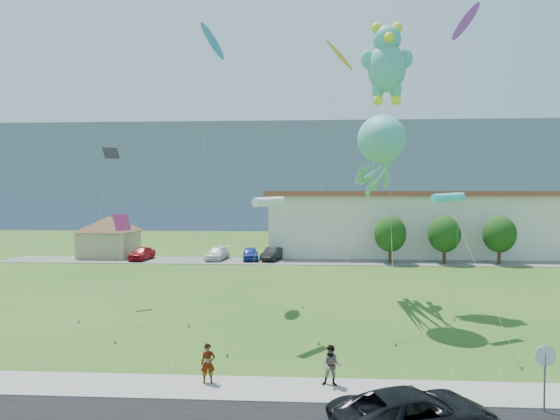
% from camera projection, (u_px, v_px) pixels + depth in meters
% --- Properties ---
extents(ground, '(160.00, 160.00, 0.00)m').
position_uv_depth(ground, '(288.00, 367.00, 22.85)').
color(ground, '#274F16').
rests_on(ground, ground).
extents(sidewalk, '(80.00, 2.50, 0.10)m').
position_uv_depth(sidewalk, '(285.00, 390.00, 20.10)').
color(sidewalk, gray).
rests_on(sidewalk, ground).
extents(parking_strip, '(70.00, 6.00, 0.06)m').
position_uv_depth(parking_strip, '(301.00, 261.00, 57.76)').
color(parking_strip, '#59544C').
rests_on(parking_strip, ground).
extents(hill_ridge, '(160.00, 50.00, 25.00)m').
position_uv_depth(hill_ridge, '(307.00, 177.00, 142.12)').
color(hill_ridge, slate).
rests_on(hill_ridge, ground).
extents(pavilion, '(9.20, 9.20, 5.00)m').
position_uv_depth(pavilion, '(109.00, 233.00, 62.10)').
color(pavilion, tan).
rests_on(pavilion, ground).
extents(warehouse, '(61.00, 15.00, 8.20)m').
position_uv_depth(warehouse, '(502.00, 222.00, 65.02)').
color(warehouse, beige).
rests_on(warehouse, ground).
extents(stop_sign, '(0.80, 0.07, 2.50)m').
position_uv_depth(stop_sign, '(545.00, 362.00, 18.01)').
color(stop_sign, slate).
rests_on(stop_sign, ground).
extents(rope_fence, '(26.05, 0.05, 0.50)m').
position_uv_depth(rope_fence, '(287.00, 372.00, 21.54)').
color(rope_fence, white).
rests_on(rope_fence, ground).
extents(tree_near, '(3.60, 3.60, 5.47)m').
position_uv_depth(tree_near, '(390.00, 234.00, 56.04)').
color(tree_near, '#3F2B19').
rests_on(tree_near, ground).
extents(tree_mid, '(3.60, 3.60, 5.47)m').
position_uv_depth(tree_mid, '(444.00, 234.00, 55.68)').
color(tree_mid, '#3F2B19').
rests_on(tree_mid, ground).
extents(tree_far, '(3.60, 3.60, 5.47)m').
position_uv_depth(tree_far, '(499.00, 234.00, 55.32)').
color(tree_far, '#3F2B19').
rests_on(tree_far, ground).
extents(suv, '(6.08, 4.15, 1.54)m').
position_uv_depth(suv, '(415.00, 414.00, 16.10)').
color(suv, black).
rests_on(suv, road).
extents(pedestrian_left, '(0.67, 0.52, 1.63)m').
position_uv_depth(pedestrian_left, '(208.00, 363.00, 20.68)').
color(pedestrian_left, gray).
rests_on(pedestrian_left, sidewalk).
extents(pedestrian_right, '(0.86, 0.70, 1.66)m').
position_uv_depth(pedestrian_right, '(332.00, 365.00, 20.38)').
color(pedestrian_right, gray).
rests_on(pedestrian_right, sidewalk).
extents(parked_car_red, '(2.31, 4.72, 1.55)m').
position_uv_depth(parked_car_red, '(142.00, 253.00, 58.88)').
color(parked_car_red, '#A6141B').
rests_on(parked_car_red, parking_strip).
extents(parked_car_white, '(2.61, 5.20, 1.45)m').
position_uv_depth(parked_car_white, '(217.00, 253.00, 59.09)').
color(parked_car_white, silver).
rests_on(parked_car_white, parking_strip).
extents(parked_car_blue, '(2.36, 4.64, 1.51)m').
position_uv_depth(parked_car_blue, '(251.00, 254.00, 58.63)').
color(parked_car_blue, navy).
rests_on(parked_car_blue, parking_strip).
extents(parked_car_black, '(2.62, 4.79, 1.50)m').
position_uv_depth(parked_car_black, '(272.00, 254.00, 58.47)').
color(parked_car_black, black).
rests_on(parked_car_black, parking_strip).
extents(octopus_kite, '(5.50, 13.01, 12.81)m').
position_uv_depth(octopus_kite, '(378.00, 154.00, 32.42)').
color(octopus_kite, teal).
rests_on(octopus_kite, ground).
extents(teddy_bear_kite, '(3.78, 12.48, 20.42)m').
position_uv_depth(teddy_bear_kite, '(387.00, 62.00, 36.45)').
color(teddy_bear_kite, teal).
rests_on(teddy_bear_kite, ground).
extents(small_kite_black, '(1.32, 7.54, 11.38)m').
position_uv_depth(small_kite_black, '(108.00, 170.00, 36.30)').
color(small_kite_black, black).
rests_on(small_kite_black, ground).
extents(small_kite_white, '(2.06, 4.46, 7.94)m').
position_uv_depth(small_kite_white, '(269.00, 203.00, 27.18)').
color(small_kite_white, white).
rests_on(small_kite_white, ground).
extents(small_kite_orange, '(3.84, 6.92, 19.68)m').
position_uv_depth(small_kite_orange, '(339.00, 61.00, 39.72)').
color(small_kite_orange, yellow).
rests_on(small_kite_orange, ground).
extents(small_kite_purple, '(3.43, 7.46, 21.38)m').
position_uv_depth(small_kite_purple, '(465.00, 29.00, 36.79)').
color(small_kite_purple, purple).
rests_on(small_kite_purple, ground).
extents(small_kite_pink, '(2.39, 6.19, 6.54)m').
position_uv_depth(small_kite_pink, '(121.00, 232.00, 31.20)').
color(small_kite_pink, '#D02E6B').
rests_on(small_kite_pink, ground).
extents(small_kite_cyan, '(1.86, 7.77, 8.16)m').
position_uv_depth(small_kite_cyan, '(448.00, 198.00, 28.85)').
color(small_kite_cyan, '#31D1DD').
rests_on(small_kite_cyan, ground).
extents(small_kite_blue, '(1.80, 10.27, 20.37)m').
position_uv_depth(small_kite_blue, '(212.00, 47.00, 38.20)').
color(small_kite_blue, blue).
rests_on(small_kite_blue, ground).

